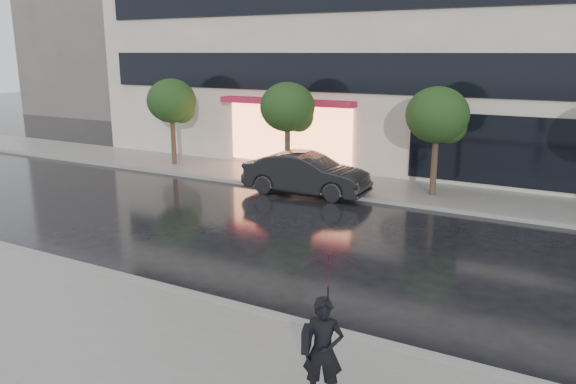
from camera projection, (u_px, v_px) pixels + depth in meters
The scene contains 11 objects.
ground at pixel (191, 276), 13.24m from camera, with size 120.00×120.00×0.00m, color black.
sidewalk_near at pixel (80, 331), 10.47m from camera, with size 60.00×4.50×0.12m, color slate.
sidewalk_far at pixel (358, 186), 21.90m from camera, with size 60.00×3.50×0.12m, color slate.
curb_near at pixel (162, 288), 12.38m from camera, with size 60.00×0.25×0.14m, color gray.
curb_far at pixel (339, 195), 20.41m from camera, with size 60.00×0.25×0.14m, color gray.
bg_building_left at pixel (122, 41), 47.08m from camera, with size 14.00×10.00×12.00m, color #59544F.
tree_far_west at pixel (173, 102), 25.26m from camera, with size 2.20×2.20×3.99m.
tree_mid_west at pixel (289, 109), 22.41m from camera, with size 2.20×2.20×3.99m.
tree_mid_east at pixel (439, 117), 19.56m from camera, with size 2.20×2.20×3.99m.
parked_car at pixel (306, 174), 20.67m from camera, with size 1.62×4.66×1.53m, color black.
pedestrian_with_umbrella at pixel (326, 304), 7.92m from camera, with size 1.22×1.23×2.34m.
Camera 1 is at (8.06, -9.66, 5.13)m, focal length 35.00 mm.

